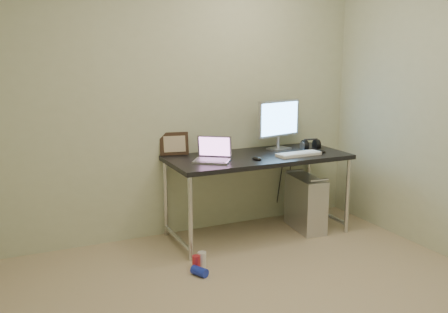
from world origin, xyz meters
TOP-DOWN VIEW (x-y plane):
  - wall_back at (0.00, 1.75)m, footprint 3.50×0.02m
  - desk at (0.58, 1.39)m, footprint 1.64×0.72m
  - tower_computer at (1.06, 1.31)m, footprint 0.27×0.51m
  - cable_a at (1.01, 1.70)m, footprint 0.01×0.16m
  - cable_b at (1.10, 1.68)m, footprint 0.02×0.11m
  - can_red at (-0.23, 0.89)m, footprint 0.08×0.08m
  - can_white at (-0.17, 0.92)m, footprint 0.07×0.07m
  - can_blue at (-0.25, 0.78)m, footprint 0.12×0.15m
  - laptop at (0.12, 1.35)m, footprint 0.39×0.37m
  - monitor at (0.90, 1.56)m, footprint 0.50×0.19m
  - keyboard at (0.91, 1.23)m, footprint 0.43×0.16m
  - mouse_right at (1.17, 1.26)m, footprint 0.08×0.12m
  - mouse_left at (0.48, 1.23)m, footprint 0.08×0.11m
  - headphones at (1.20, 1.47)m, footprint 0.18×0.11m
  - picture_frame at (-0.11, 1.72)m, footprint 0.27×0.12m
  - webcam at (0.13, 1.63)m, footprint 0.05×0.04m

SIDE VIEW (x-z plane):
  - can_blue at x=-0.25m, z-range 0.00..0.07m
  - can_red at x=-0.23m, z-range 0.00..0.11m
  - can_white at x=-0.17m, z-range 0.00..0.13m
  - tower_computer at x=1.06m, z-range -0.02..0.53m
  - cable_b at x=1.10m, z-range 0.02..0.74m
  - cable_a at x=1.01m, z-range 0.06..0.74m
  - desk at x=0.58m, z-range 0.30..1.05m
  - keyboard at x=0.91m, z-range 0.75..0.78m
  - mouse_left at x=0.48m, z-range 0.75..0.78m
  - mouse_right at x=1.17m, z-range 0.75..0.79m
  - headphones at x=1.20m, z-range 0.72..0.84m
  - laptop at x=0.12m, z-range 0.69..0.90m
  - webcam at x=0.13m, z-range 0.78..0.91m
  - picture_frame at x=-0.11m, z-range 0.75..0.96m
  - monitor at x=0.90m, z-range 0.79..1.26m
  - wall_back at x=0.00m, z-range 0.00..2.50m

